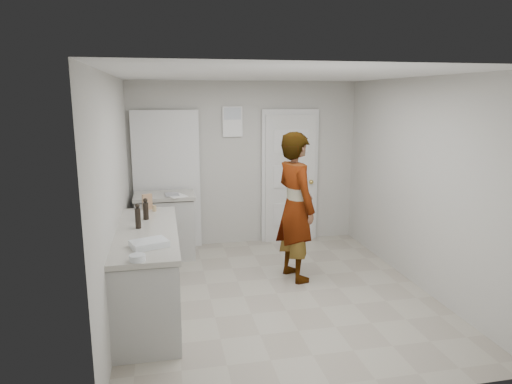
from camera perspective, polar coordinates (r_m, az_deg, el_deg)
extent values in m
plane|color=gray|center=(5.51, 2.57, -12.56)|extent=(4.00, 4.00, 0.00)
plane|color=#B8B7AE|center=(7.04, -1.32, 3.52)|extent=(3.50, 0.00, 3.50)
plane|color=#B8B7AE|center=(3.28, 11.42, -6.66)|extent=(3.50, 0.00, 3.50)
plane|color=#B8B7AE|center=(4.99, -17.18, -0.54)|extent=(0.00, 4.00, 4.00)
plane|color=#B8B7AE|center=(5.80, 19.72, 0.98)|extent=(0.00, 4.00, 4.00)
plane|color=silver|center=(5.01, 2.85, 14.42)|extent=(4.00, 4.00, 0.00)
cube|color=silver|center=(7.17, 4.30, 1.62)|extent=(0.80, 0.05, 2.00)
cube|color=silver|center=(7.19, 4.24, 1.90)|extent=(0.90, 0.04, 2.10)
sphere|color=gold|center=(7.23, 6.92, 1.25)|extent=(0.07, 0.07, 0.07)
cube|color=white|center=(6.91, -2.96, 8.77)|extent=(0.30, 0.02, 0.45)
cube|color=black|center=(6.94, -11.07, 1.25)|extent=(0.90, 0.05, 2.04)
cube|color=silver|center=(6.91, -11.07, 1.28)|extent=(0.98, 0.02, 2.10)
cube|color=#B6B6B2|center=(5.01, -13.34, -10.09)|extent=(0.60, 1.90, 0.86)
cube|color=black|center=(5.17, -13.12, -14.10)|extent=(0.56, 1.86, 0.08)
cube|color=#BCB8AC|center=(4.86, -13.60, -4.93)|extent=(0.64, 1.96, 0.05)
cube|color=#B6B6B2|center=(6.66, -11.25, -4.42)|extent=(0.80, 0.55, 0.86)
cube|color=black|center=(6.78, -11.11, -7.58)|extent=(0.75, 0.54, 0.08)
cube|color=#BCB8AC|center=(6.55, -11.41, -0.47)|extent=(0.84, 0.61, 0.05)
imported|color=silver|center=(5.68, 4.98, -1.86)|extent=(0.60, 0.77, 1.86)
cube|color=#A17050|center=(5.70, -13.44, -1.19)|extent=(0.13, 0.08, 0.19)
cylinder|color=tan|center=(5.59, -12.58, -2.01)|extent=(0.05, 0.05, 0.07)
cylinder|color=black|center=(5.24, -13.61, -2.32)|extent=(0.06, 0.06, 0.19)
sphere|color=black|center=(5.21, -13.68, -1.02)|extent=(0.05, 0.05, 0.05)
cylinder|color=black|center=(4.91, -14.54, -3.19)|extent=(0.06, 0.06, 0.22)
sphere|color=black|center=(4.87, -14.62, -1.67)|extent=(0.05, 0.05, 0.05)
cube|color=silver|center=(4.32, -13.21, -6.29)|extent=(0.38, 0.32, 0.06)
cube|color=white|center=(4.32, -13.20, -6.38)|extent=(0.33, 0.27, 0.04)
cylinder|color=silver|center=(3.99, -14.62, -7.96)|extent=(0.14, 0.14, 0.05)
sphere|color=white|center=(3.98, -14.91, -8.02)|extent=(0.05, 0.05, 0.05)
sphere|color=white|center=(4.00, -14.32, -7.90)|extent=(0.05, 0.05, 0.05)
cube|color=white|center=(6.39, -9.91, -0.45)|extent=(0.31, 0.35, 0.01)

